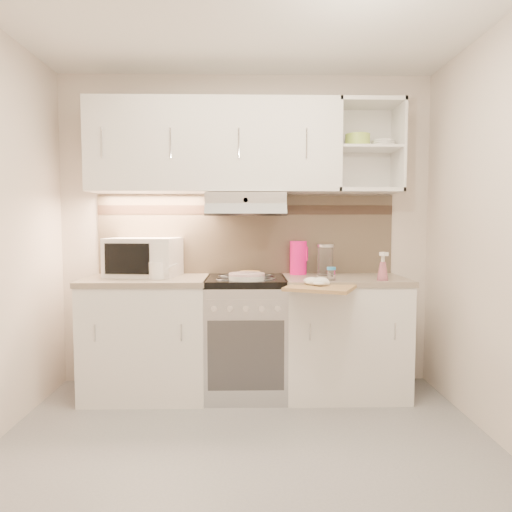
{
  "coord_description": "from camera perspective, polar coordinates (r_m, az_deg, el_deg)",
  "views": [
    {
      "loc": [
        0.0,
        -2.34,
        1.3
      ],
      "look_at": [
        0.07,
        0.95,
        1.07
      ],
      "focal_mm": 32.0,
      "sensor_mm": 36.0,
      "label": 1
    }
  ],
  "objects": [
    {
      "name": "pink_pitcher",
      "position": [
        3.68,
        5.32,
        -0.2
      ],
      "size": [
        0.14,
        0.14,
        0.27
      ],
      "rotation": [
        0.0,
        0.0,
        -0.35
      ],
      "color": "#FF0D7D",
      "rests_on": "worktop_right"
    },
    {
      "name": "watering_can",
      "position": [
        3.44,
        -12.16,
        -1.66
      ],
      "size": [
        0.23,
        0.12,
        0.2
      ],
      "rotation": [
        0.0,
        0.0,
        -0.29
      ],
      "color": "white",
      "rests_on": "worktop_left"
    },
    {
      "name": "base_cabinet_left",
      "position": [
        3.63,
        -13.37,
        -10.03
      ],
      "size": [
        0.9,
        0.6,
        0.86
      ],
      "primitive_type": "cube",
      "color": "white",
      "rests_on": "ground"
    },
    {
      "name": "room_shell",
      "position": [
        2.73,
        -1.27,
        10.79
      ],
      "size": [
        3.04,
        2.84,
        2.52
      ],
      "color": "beige",
      "rests_on": "ground"
    },
    {
      "name": "ground",
      "position": [
        2.68,
        -1.28,
        -25.08
      ],
      "size": [
        3.0,
        3.0,
        0.0
      ],
      "primitive_type": "plane",
      "color": "gray",
      "rests_on": "ground"
    },
    {
      "name": "base_cabinet_right",
      "position": [
        3.63,
        10.84,
        -10.0
      ],
      "size": [
        0.9,
        0.6,
        0.86
      ],
      "primitive_type": "cube",
      "color": "white",
      "rests_on": "ground"
    },
    {
      "name": "bread_loaf",
      "position": [
        3.54,
        -0.78,
        -2.23
      ],
      "size": [
        0.16,
        0.16,
        0.04
      ],
      "primitive_type": "cylinder",
      "color": "#B68349",
      "rests_on": "electric_range"
    },
    {
      "name": "glass_jar",
      "position": [
        3.63,
        8.67,
        -0.46
      ],
      "size": [
        0.13,
        0.13,
        0.25
      ],
      "rotation": [
        0.0,
        0.0,
        0.08
      ],
      "color": "white",
      "rests_on": "worktop_right"
    },
    {
      "name": "plate_stack",
      "position": [
        3.31,
        -1.16,
        -2.57
      ],
      "size": [
        0.26,
        0.26,
        0.06
      ],
      "rotation": [
        0.0,
        0.0,
        -0.04
      ],
      "color": "silver",
      "rests_on": "electric_range"
    },
    {
      "name": "electric_range",
      "position": [
        3.55,
        -1.27,
        -9.91
      ],
      "size": [
        0.6,
        0.6,
        0.9
      ],
      "color": "#B7B7BC",
      "rests_on": "ground"
    },
    {
      "name": "dish_towel",
      "position": [
        3.18,
        8.17,
        -3.08
      ],
      "size": [
        0.25,
        0.22,
        0.06
      ],
      "primitive_type": null,
      "rotation": [
        0.0,
        0.0,
        -0.13
      ],
      "color": "white",
      "rests_on": "cutting_board"
    },
    {
      "name": "spice_jar",
      "position": [
        3.33,
        9.39,
        -2.17
      ],
      "size": [
        0.06,
        0.06,
        0.1
      ],
      "rotation": [
        0.0,
        0.0,
        0.17
      ],
      "color": "white",
      "rests_on": "worktop_right"
    },
    {
      "name": "worktop_right",
      "position": [
        3.55,
        10.94,
        -2.93
      ],
      "size": [
        0.92,
        0.62,
        0.04
      ],
      "primitive_type": "cube",
      "color": "gray",
      "rests_on": "base_cabinet_right"
    },
    {
      "name": "microwave",
      "position": [
        3.66,
        -13.84,
        -0.12
      ],
      "size": [
        0.57,
        0.46,
        0.3
      ],
      "rotation": [
        0.0,
        0.0,
        -0.14
      ],
      "color": "white",
      "rests_on": "worktop_left"
    },
    {
      "name": "cutting_board",
      "position": [
        3.15,
        8.09,
        -3.93
      ],
      "size": [
        0.55,
        0.53,
        0.02
      ],
      "primitive_type": "cube",
      "rotation": [
        0.0,
        0.0,
        -0.42
      ],
      "color": "tan",
      "rests_on": "base_cabinet_right"
    },
    {
      "name": "spray_bottle",
      "position": [
        3.4,
        15.56,
        -1.53
      ],
      "size": [
        0.08,
        0.08,
        0.22
      ],
      "rotation": [
        0.0,
        0.0,
        0.35
      ],
      "color": "pink",
      "rests_on": "worktop_right"
    },
    {
      "name": "worktop_left",
      "position": [
        3.55,
        -13.48,
        -2.96
      ],
      "size": [
        0.92,
        0.62,
        0.04
      ],
      "primitive_type": "cube",
      "color": "gray",
      "rests_on": "base_cabinet_left"
    }
  ]
}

